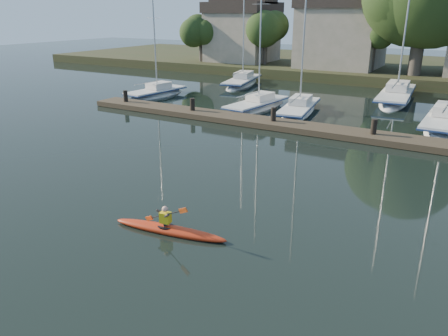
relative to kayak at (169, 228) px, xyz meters
The scene contains 10 objects.
ground 0.37m from the kayak, 41.78° to the left, with size 160.00×160.00×0.00m, color black.
kayak is the anchor object (origin of this frame).
dock 14.23m from the kayak, 88.98° to the left, with size 34.00×2.00×1.80m.
sailboat_0 24.31m from the kayak, 129.68° to the left, with size 2.63×7.02×10.87m.
sailboat_1 19.48m from the kayak, 107.89° to the left, with size 2.74×7.76×12.43m.
sailboat_2 18.99m from the kayak, 98.56° to the left, with size 3.10×8.26×13.36m.
sailboat_3 20.57m from the kayak, 71.75° to the left, with size 2.50×8.82×14.14m.
sailboat_5 30.23m from the kayak, 113.60° to the left, with size 3.79×9.06×14.61m.
sailboat_6 27.31m from the kayak, 85.40° to the left, with size 3.05×11.21×17.62m.
shore 40.68m from the kayak, 87.36° to the left, with size 90.00×25.25×12.75m.
Camera 1 is at (7.63, -10.18, 6.77)m, focal length 35.00 mm.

